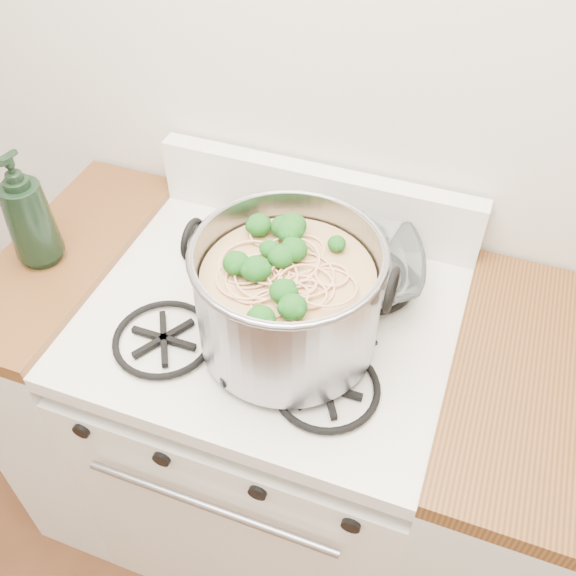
% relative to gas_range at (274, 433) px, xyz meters
% --- Properties ---
extents(gas_range, '(0.76, 0.66, 0.92)m').
position_rel_gas_range_xyz_m(gas_range, '(0.00, 0.00, 0.00)').
color(gas_range, white).
rests_on(gas_range, ground).
extents(counter_left, '(0.25, 0.65, 0.92)m').
position_rel_gas_range_xyz_m(counter_left, '(-0.51, 0.00, 0.02)').
color(counter_left, silver).
rests_on(counter_left, ground).
extents(stock_pot, '(0.38, 0.35, 0.24)m').
position_rel_gas_range_xyz_m(stock_pot, '(0.06, -0.06, 0.60)').
color(stock_pot, gray).
rests_on(stock_pot, gas_range).
extents(spatula, '(0.42, 0.42, 0.02)m').
position_rel_gas_range_xyz_m(spatula, '(0.17, -0.03, 0.50)').
color(spatula, black).
rests_on(spatula, gas_range).
extents(glass_bowl, '(0.15, 0.15, 0.03)m').
position_rel_gas_range_xyz_m(glass_bowl, '(0.14, 0.14, 0.50)').
color(glass_bowl, white).
rests_on(glass_bowl, gas_range).
extents(bottle, '(0.13, 0.13, 0.27)m').
position_rel_gas_range_xyz_m(bottle, '(-0.53, -0.03, 0.62)').
color(bottle, black).
rests_on(bottle, counter_left).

